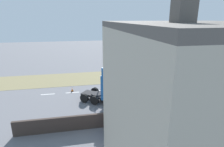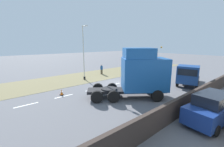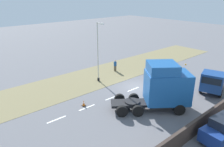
% 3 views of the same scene
% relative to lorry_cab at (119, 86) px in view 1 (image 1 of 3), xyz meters
% --- Properties ---
extents(ground_plane, '(120.00, 120.00, 0.00)m').
position_rel_lorry_cab_xyz_m(ground_plane, '(-4.85, 1.80, -2.28)').
color(ground_plane, slate).
rests_on(ground_plane, ground).
extents(grass_verge, '(7.00, 44.00, 0.01)m').
position_rel_lorry_cab_xyz_m(grass_verge, '(-10.85, 1.80, -2.27)').
color(grass_verge, olive).
rests_on(grass_verge, ground).
extents(lane_markings, '(0.16, 21.00, 0.00)m').
position_rel_lorry_cab_xyz_m(lane_markings, '(-4.85, 1.10, -2.28)').
color(lane_markings, white).
rests_on(lane_markings, ground).
extents(boundary_wall, '(0.25, 24.00, 1.38)m').
position_rel_lorry_cab_xyz_m(boundary_wall, '(4.15, 1.80, -1.59)').
color(boundary_wall, '#382D28').
rests_on(boundary_wall, ground).
extents(building_block, '(8.81, 7.24, 10.59)m').
position_rel_lorry_cab_xyz_m(building_block, '(11.94, 0.69, 2.47)').
color(building_block, '#B7AD99').
rests_on(building_block, ground).
extents(lorry_cab, '(6.20, 6.95, 4.67)m').
position_rel_lorry_cab_xyz_m(lorry_cab, '(0.00, 0.00, 0.00)').
color(lorry_cab, black).
rests_on(lorry_cab, ground).
extents(flatbed_truck, '(3.77, 6.07, 2.50)m').
position_rel_lorry_cab_xyz_m(flatbed_truck, '(1.41, 6.82, -0.95)').
color(flatbed_truck, navy).
rests_on(flatbed_truck, ground).
extents(parked_car, '(2.19, 4.52, 1.94)m').
position_rel_lorry_cab_xyz_m(parked_car, '(5.85, -0.25, -1.33)').
color(parked_car, navy).
rests_on(parked_car, ground).
extents(lamp_post, '(1.26, 0.28, 7.20)m').
position_rel_lorry_cab_xyz_m(lamp_post, '(-9.36, -0.34, 1.14)').
color(lamp_post, black).
rests_on(lamp_post, ground).
extents(pedestrian, '(0.39, 0.39, 1.57)m').
position_rel_lorry_cab_xyz_m(pedestrian, '(-10.81, 3.66, -1.52)').
color(pedestrian, brown).
rests_on(pedestrian, ground).
extents(traffic_cone_lead, '(0.36, 0.36, 0.58)m').
position_rel_lorry_cab_xyz_m(traffic_cone_lead, '(-5.33, -5.33, -2.00)').
color(traffic_cone_lead, black).
rests_on(traffic_cone_lead, ground).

